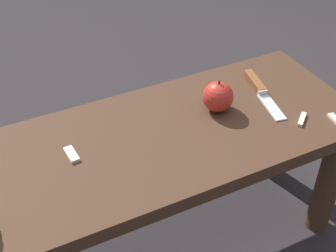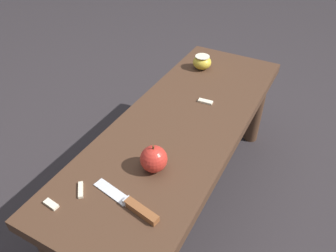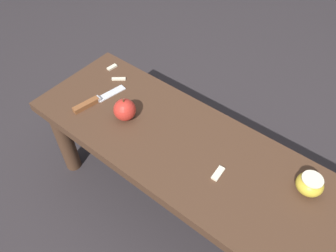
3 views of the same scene
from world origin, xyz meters
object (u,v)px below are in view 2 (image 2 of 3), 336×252
at_px(wooden_bench, 181,137).
at_px(apple_cut, 202,62).
at_px(knife, 134,206).
at_px(apple_whole, 154,159).

distance_m(wooden_bench, apple_cut, 0.42).
relative_size(knife, apple_whole, 2.45).
relative_size(knife, apple_cut, 2.76).
distance_m(knife, apple_cut, 0.83).
height_order(wooden_bench, apple_whole, apple_whole).
distance_m(apple_whole, apple_cut, 0.67).
bearing_deg(apple_whole, apple_cut, 11.11).
xyz_separation_m(wooden_bench, knife, (-0.41, -0.06, 0.09)).
height_order(wooden_bench, apple_cut, apple_cut).
relative_size(apple_whole, apple_cut, 1.12).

